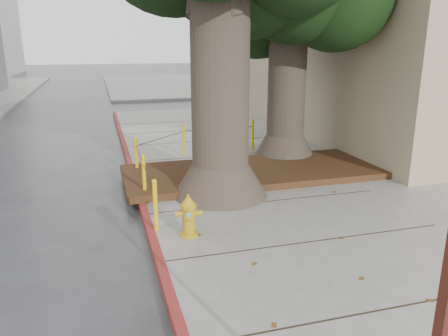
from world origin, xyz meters
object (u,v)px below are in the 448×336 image
object	(u,v)px
car_silver	(239,93)
car_red	(346,88)
fire_hydrant	(189,216)
signpost	(442,322)

from	to	relation	value
car_silver	car_red	world-z (taller)	car_silver
fire_hydrant	car_silver	xyz separation A→B (m)	(6.29, 16.51, 0.14)
fire_hydrant	signpost	size ratio (longest dim) A/B	0.27
signpost	car_red	xyz separation A→B (m)	(12.91, 22.21, -1.07)
signpost	car_silver	bearing A→B (deg)	59.89
signpost	car_silver	world-z (taller)	signpost
fire_hydrant	car_red	size ratio (longest dim) A/B	0.20
car_silver	signpost	bearing A→B (deg)	171.54
fire_hydrant	car_red	xyz separation A→B (m)	(13.50, 17.28, 0.12)
fire_hydrant	car_silver	distance (m)	17.67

